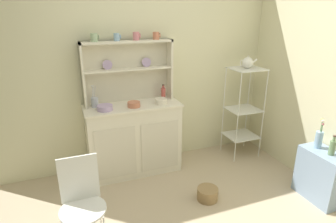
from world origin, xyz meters
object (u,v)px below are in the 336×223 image
(porcelain_teapot, at_px, (248,63))
(flower_vase, at_px, (319,138))
(bakers_rack, at_px, (244,104))
(cup_sage_0, at_px, (94,37))
(bowl_mixing_large, at_px, (105,108))
(utensil_jar, at_px, (95,102))
(wire_chair, at_px, (82,198))
(hutch_cabinet, at_px, (134,138))
(jam_bottle, at_px, (163,93))
(side_shelf_blue, at_px, (322,176))
(oil_bottle, at_px, (332,147))
(floor_basket, at_px, (208,194))
(hutch_shelf_unit, at_px, (127,67))

(porcelain_teapot, relative_size, flower_vase, 0.71)
(bakers_rack, xyz_separation_m, cup_sage_0, (-1.84, 0.21, 0.91))
(bowl_mixing_large, height_order, utensil_jar, utensil_jar)
(wire_chair, bearing_deg, porcelain_teapot, 38.49)
(hutch_cabinet, xyz_separation_m, cup_sage_0, (-0.35, 0.12, 1.19))
(jam_bottle, relative_size, porcelain_teapot, 0.81)
(side_shelf_blue, relative_size, bowl_mixing_large, 3.17)
(bowl_mixing_large, bearing_deg, hutch_cabinet, 12.61)
(jam_bottle, bearing_deg, flower_vase, -43.16)
(bowl_mixing_large, xyz_separation_m, utensil_jar, (-0.09, 0.15, 0.03))
(porcelain_teapot, bearing_deg, oil_bottle, -79.71)
(side_shelf_blue, relative_size, cup_sage_0, 6.06)
(side_shelf_blue, xyz_separation_m, cup_sage_0, (-2.06, 1.36, 1.36))
(cup_sage_0, bearing_deg, flower_vase, -31.17)
(side_shelf_blue, bearing_deg, hutch_cabinet, 143.91)
(wire_chair, height_order, cup_sage_0, cup_sage_0)
(bakers_rack, distance_m, wire_chair, 2.41)
(bakers_rack, bearing_deg, floor_basket, -140.34)
(floor_basket, xyz_separation_m, cup_sage_0, (-0.93, 0.97, 1.57))
(wire_chair, bearing_deg, hutch_shelf_unit, 74.78)
(wire_chair, height_order, utensil_jar, utensil_jar)
(jam_bottle, distance_m, porcelain_teapot, 1.14)
(jam_bottle, bearing_deg, floor_basket, -80.25)
(cup_sage_0, bearing_deg, hutch_cabinet, -19.06)
(side_shelf_blue, relative_size, wire_chair, 0.64)
(side_shelf_blue, distance_m, bowl_mixing_large, 2.43)
(utensil_jar, bearing_deg, bowl_mixing_large, -60.08)
(side_shelf_blue, relative_size, floor_basket, 2.44)
(cup_sage_0, height_order, flower_vase, cup_sage_0)
(floor_basket, distance_m, porcelain_teapot, 1.70)
(bowl_mixing_large, height_order, jam_bottle, jam_bottle)
(hutch_shelf_unit, xyz_separation_m, floor_basket, (0.57, -1.01, -1.22))
(jam_bottle, distance_m, flower_vase, 1.79)
(utensil_jar, height_order, oil_bottle, utensil_jar)
(utensil_jar, bearing_deg, porcelain_teapot, -5.05)
(porcelain_teapot, bearing_deg, cup_sage_0, 173.44)
(hutch_shelf_unit, relative_size, utensil_jar, 4.17)
(hutch_shelf_unit, xyz_separation_m, cup_sage_0, (-0.35, -0.04, 0.35))
(hutch_shelf_unit, relative_size, wire_chair, 1.23)
(floor_basket, distance_m, jam_bottle, 1.29)
(hutch_cabinet, relative_size, oil_bottle, 5.32)
(porcelain_teapot, bearing_deg, wire_chair, -155.37)
(bakers_rack, distance_m, porcelain_teapot, 0.56)
(hutch_shelf_unit, xyz_separation_m, jam_bottle, (0.41, -0.08, -0.34))
(side_shelf_blue, xyz_separation_m, utensil_jar, (-2.12, 1.32, 0.66))
(utensil_jar, bearing_deg, cup_sage_0, 35.35)
(oil_bottle, bearing_deg, side_shelf_blue, 90.00)
(wire_chair, xyz_separation_m, bowl_mixing_large, (0.37, 1.02, 0.38))
(floor_basket, bearing_deg, bowl_mixing_large, 139.46)
(flower_vase, bearing_deg, side_shelf_blue, -90.08)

